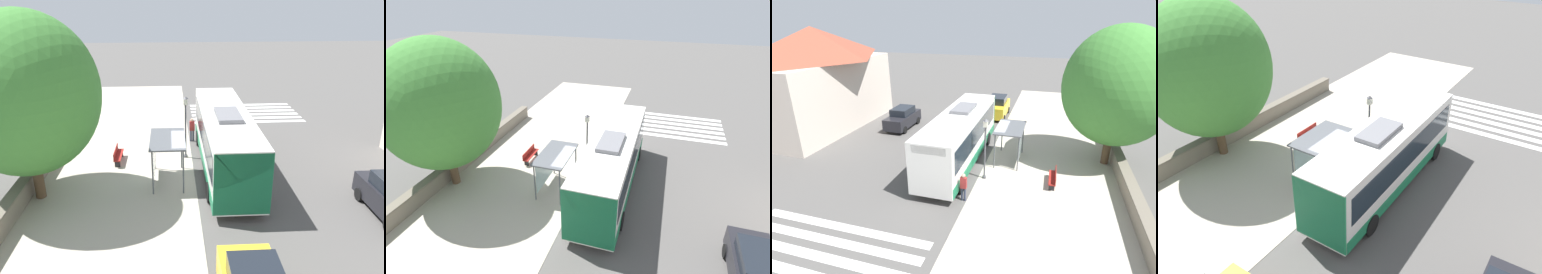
% 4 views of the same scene
% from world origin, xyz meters
% --- Properties ---
extents(ground_plane, '(120.00, 120.00, 0.00)m').
position_xyz_m(ground_plane, '(0.00, 0.00, 0.00)').
color(ground_plane, '#514F4C').
rests_on(ground_plane, ground).
extents(sidewalk_plaza, '(9.00, 44.00, 0.02)m').
position_xyz_m(sidewalk_plaza, '(-4.50, 0.00, 0.01)').
color(sidewalk_plaza, '#ADA393').
rests_on(sidewalk_plaza, ground).
extents(crosswalk_stripes, '(9.00, 5.25, 0.01)m').
position_xyz_m(crosswalk_stripes, '(5.00, 12.02, 0.00)').
color(crosswalk_stripes, silver).
rests_on(crosswalk_stripes, ground).
extents(stone_wall, '(0.60, 20.00, 1.06)m').
position_xyz_m(stone_wall, '(-8.55, 0.00, 0.54)').
color(stone_wall, slate).
rests_on(stone_wall, ground).
extents(bus, '(2.65, 11.03, 3.73)m').
position_xyz_m(bus, '(1.76, 1.20, 1.92)').
color(bus, silver).
rests_on(bus, ground).
extents(bus_shelter, '(1.84, 3.24, 2.48)m').
position_xyz_m(bus_shelter, '(-1.62, 0.10, 2.08)').
color(bus_shelter, '#515459').
rests_on(bus_shelter, ground).
extents(pedestrian, '(0.34, 0.22, 1.66)m').
position_xyz_m(pedestrian, '(0.18, 5.81, 0.97)').
color(pedestrian, '#2D3347').
rests_on(pedestrian, ground).
extents(bench, '(0.40, 1.87, 0.88)m').
position_xyz_m(bench, '(-4.50, 2.67, 0.48)').
color(bench, maroon).
rests_on(bench, ground).
extents(street_lamp_near, '(0.28, 0.28, 3.92)m').
position_xyz_m(street_lamp_near, '(-0.38, 3.10, 2.34)').
color(street_lamp_near, '#4C4C51').
rests_on(street_lamp_near, ground).
extents(shade_tree, '(6.88, 6.88, 9.10)m').
position_xyz_m(shade_tree, '(-7.87, -1.30, 5.31)').
color(shade_tree, brown).
rests_on(shade_tree, ground).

